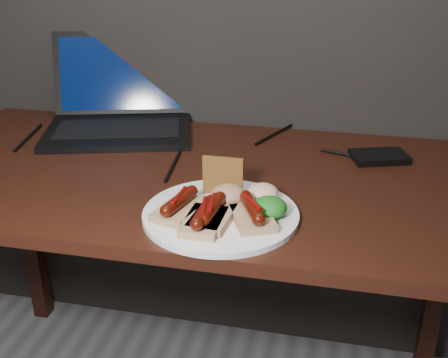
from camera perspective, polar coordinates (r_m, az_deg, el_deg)
desk at (r=1.36m, az=-3.31°, el=-2.70°), size 1.40×0.70×0.75m
laptop at (r=1.61m, az=-10.56°, el=6.91°), size 0.47×0.44×0.25m
hard_drive at (r=1.43m, az=15.47°, el=2.20°), size 0.15×0.12×0.02m
desk_cables at (r=1.46m, az=-2.75°, el=3.44°), size 0.93×0.48×0.01m
plate at (r=1.11m, az=-0.33°, el=-3.62°), size 0.40×0.40×0.01m
bread_sausage_left at (r=1.10m, az=-4.54°, el=-2.75°), size 0.10×0.13×0.04m
bread_sausage_center at (r=1.07m, az=-1.22°, el=-3.54°), size 0.08×0.12×0.04m
bread_sausage_right at (r=1.07m, az=2.86°, el=-3.46°), size 0.11×0.13×0.04m
bread_sausage_extra at (r=1.06m, az=-2.04°, el=-3.93°), size 0.07×0.12×0.04m
crispbread at (r=1.16m, az=-0.12°, el=0.29°), size 0.08×0.01×0.08m
salad_greens at (r=1.09m, az=4.60°, el=-2.89°), size 0.07×0.07×0.04m
salsa_mound at (r=1.13m, az=0.45°, el=-1.58°), size 0.07×0.07×0.04m
coleslaw_mound at (r=1.15m, az=3.98°, el=-1.40°), size 0.06×0.06×0.04m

